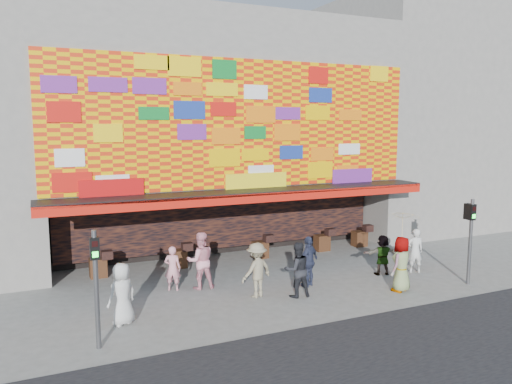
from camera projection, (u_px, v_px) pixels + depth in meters
ground at (291, 295)px, 16.27m from camera, size 90.00×90.00×0.00m
shop_building at (208, 131)px, 22.97m from camera, size 15.20×9.40×10.00m
neighbor_right at (429, 116)px, 27.96m from camera, size 11.00×8.00×12.00m
signal_left at (96, 276)px, 12.16m from camera, size 0.22×0.20×3.00m
signal_right at (471, 232)px, 17.17m from camera, size 0.22×0.20×3.00m
ped_a at (122, 294)px, 13.80m from camera, size 1.01×0.88×1.75m
ped_b at (173, 268)px, 16.67m from camera, size 0.66×0.57×1.52m
ped_c at (297, 270)px, 16.03m from camera, size 0.92×0.74×1.79m
ped_d at (257, 270)px, 16.01m from camera, size 1.30×0.98×1.78m
ped_e at (309, 261)px, 17.10m from camera, size 1.10×0.88×1.75m
ped_f at (383, 255)px, 18.44m from camera, size 1.46×0.82×1.50m
ped_g at (401, 264)px, 16.57m from camera, size 1.06×0.88×1.85m
ped_h at (415, 251)px, 18.68m from camera, size 0.72×0.60×1.68m
ped_i at (200, 261)px, 16.84m from camera, size 1.02×0.83×1.94m
parasol at (403, 226)px, 16.40m from camera, size 1.09×1.11×1.95m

